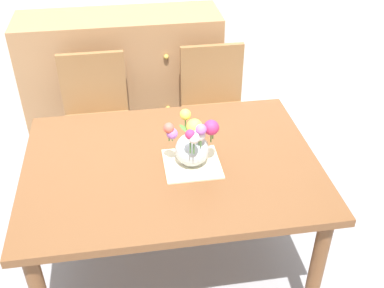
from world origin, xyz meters
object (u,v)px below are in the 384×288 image
flower_vase (193,143)px  dresser (124,82)px  chair_left (96,114)px  dining_table (172,176)px  chair_right (214,105)px

flower_vase → dresser: bearing=102.4°
chair_left → flower_vase: bearing=118.7°
dining_table → dresser: 1.35m
flower_vase → chair_right: bearing=72.3°
chair_left → dresser: 0.51m
chair_right → chair_left: bearing=0.0°
chair_left → flower_vase: (0.49, -0.90, 0.33)m
chair_left → flower_vase: size_ratio=3.24×
dining_table → flower_vase: 0.24m
chair_left → flower_vase: flower_vase is taller
chair_right → dresser: 0.75m
dining_table → flower_vase: bearing=-21.8°
dining_table → dresser: size_ratio=1.01×
chair_left → dresser: bearing=-112.2°
chair_right → flower_vase: bearing=72.3°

